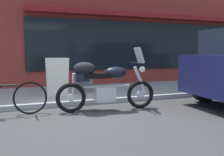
# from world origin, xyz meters

# --- Properties ---
(ground_plane) EXTENTS (80.00, 80.00, 0.00)m
(ground_plane) POSITION_xyz_m (0.00, 0.00, 0.00)
(ground_plane) COLOR #3C3C3C
(touring_motorcycle) EXTENTS (2.23, 0.80, 1.40)m
(touring_motorcycle) POSITION_xyz_m (0.54, 0.44, 0.60)
(touring_motorcycle) COLOR black
(touring_motorcycle) RESTS_ON ground_plane
(parked_bicycle) EXTENTS (1.75, 0.48, 0.93)m
(parked_bicycle) POSITION_xyz_m (-1.48, 0.66, 0.38)
(parked_bicycle) COLOR black
(parked_bicycle) RESTS_ON ground_plane
(sandwich_board_sign) EXTENTS (0.55, 0.43, 1.02)m
(sandwich_board_sign) POSITION_xyz_m (-0.16, 1.94, 0.63)
(sandwich_board_sign) COLOR silver
(sandwich_board_sign) RESTS_ON sidewalk_curb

